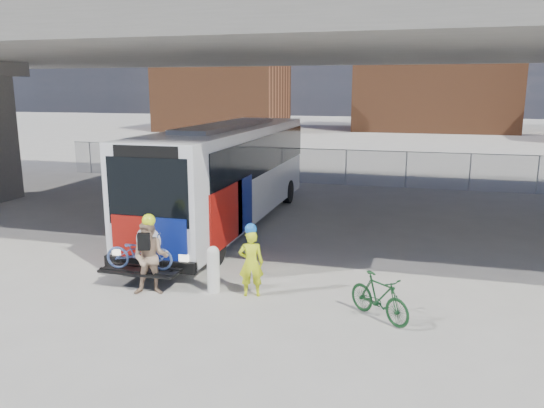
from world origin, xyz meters
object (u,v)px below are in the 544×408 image
at_px(bus, 229,167).
at_px(bike_parked, 379,297).
at_px(bollard, 213,268).
at_px(cyclist_tan, 150,257).
at_px(cyclist_hivis, 251,261).

xyz_separation_m(bus, bike_parked, (5.88, -6.87, -1.60)).
relative_size(bollard, bike_parked, 0.70).
xyz_separation_m(bus, bollard, (1.87, -6.36, -1.48)).
bearing_deg(cyclist_tan, cyclist_hivis, -5.34).
bearing_deg(bus, cyclist_hivis, -65.98).
xyz_separation_m(cyclist_hivis, bike_parked, (3.06, -0.54, -0.36)).
bearing_deg(cyclist_tan, bollard, 1.81).
relative_size(cyclist_hivis, bike_parked, 1.07).
relative_size(bollard, cyclist_hivis, 0.65).
bearing_deg(bollard, bike_parked, -7.26).
bearing_deg(cyclist_hivis, bollard, -14.57).
height_order(bollard, cyclist_tan, cyclist_tan).
relative_size(bollard, cyclist_tan, 0.58).
distance_m(bus, cyclist_tan, 6.99).
bearing_deg(bollard, cyclist_tan, -159.65).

